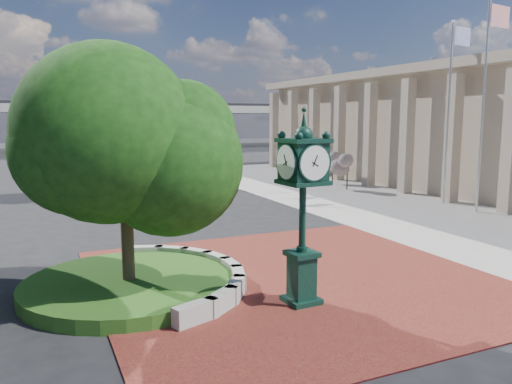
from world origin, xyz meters
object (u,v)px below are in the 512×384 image
at_px(parked_car, 147,158).
at_px(flagpole_b, 448,112).
at_px(post_clock, 303,200).
at_px(flagpole_a, 483,105).
at_px(street_lamp_far, 106,121).
at_px(street_lamp_near, 155,120).

bearing_deg(parked_car, flagpole_b, -95.14).
height_order(post_clock, flagpole_a, flagpole_a).
distance_m(parked_car, flagpole_b, 34.24).
relative_size(parked_car, flagpole_b, 0.40).
xyz_separation_m(flagpole_a, flagpole_b, (0.48, 2.87, -0.31)).
bearing_deg(post_clock, street_lamp_far, 89.24).
distance_m(flagpole_a, street_lamp_far, 36.78).
distance_m(flagpole_b, street_lamp_far, 34.37).
bearing_deg(parked_car, post_clock, -120.23).
bearing_deg(flagpole_a, street_lamp_near, 120.01).
height_order(post_clock, street_lamp_far, street_lamp_far).
distance_m(post_clock, street_lamp_far, 41.60).
xyz_separation_m(flagpole_a, street_lamp_near, (-12.44, 21.53, -0.86)).
distance_m(post_clock, street_lamp_near, 29.58).
height_order(parked_car, street_lamp_far, street_lamp_far).
distance_m(flagpole_a, flagpole_b, 2.93).
relative_size(parked_car, flagpole_a, 0.38).
bearing_deg(street_lamp_near, flagpole_a, -59.99).
distance_m(flagpole_b, street_lamp_near, 22.71).
bearing_deg(flagpole_a, post_clock, -152.75).
distance_m(post_clock, flagpole_a, 17.37).
relative_size(flagpole_a, street_lamp_far, 1.38).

